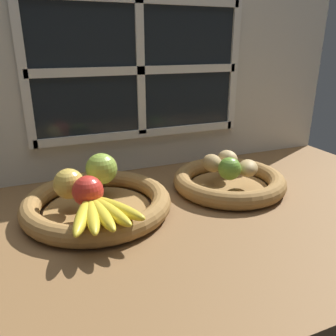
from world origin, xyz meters
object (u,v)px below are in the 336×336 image
(potato_small, at_px, (248,168))
(potato_back, at_px, (227,159))
(pear_brown, at_px, (106,169))
(fruit_bowl_left, at_px, (97,204))
(apple_green_back, at_px, (101,169))
(lime_near, at_px, (230,169))
(fruit_bowl_right, at_px, (229,181))
(apple_golden_left, at_px, (69,184))
(apple_red_front, at_px, (88,191))
(banana_bunch_front, at_px, (100,212))
(potato_oblong, at_px, (212,163))

(potato_small, bearing_deg, potato_back, 98.97)
(pear_brown, bearing_deg, fruit_bowl_left, -120.50)
(apple_green_back, distance_m, potato_small, 0.39)
(fruit_bowl_left, relative_size, lime_near, 5.91)
(fruit_bowl_right, height_order, apple_green_back, apple_green_back)
(fruit_bowl_right, bearing_deg, apple_golden_left, 179.70)
(fruit_bowl_left, relative_size, apple_green_back, 4.49)
(fruit_bowl_left, height_order, apple_golden_left, apple_golden_left)
(apple_red_front, relative_size, banana_bunch_front, 0.39)
(fruit_bowl_right, relative_size, lime_near, 5.16)
(apple_golden_left, bearing_deg, potato_oblong, 4.07)
(banana_bunch_front, xyz_separation_m, lime_near, (0.36, 0.08, 0.02))
(potato_small, relative_size, potato_back, 1.14)
(apple_golden_left, distance_m, apple_red_front, 0.07)
(apple_green_back, bearing_deg, apple_red_front, -115.57)
(pear_brown, height_order, banana_bunch_front, pear_brown)
(potato_back, bearing_deg, fruit_bowl_left, -173.11)
(fruit_bowl_left, bearing_deg, lime_near, -6.95)
(fruit_bowl_left, distance_m, pear_brown, 0.10)
(fruit_bowl_right, distance_m, pear_brown, 0.34)
(apple_green_back, bearing_deg, fruit_bowl_right, -9.91)
(banana_bunch_front, bearing_deg, fruit_bowl_left, 82.56)
(fruit_bowl_left, xyz_separation_m, banana_bunch_front, (-0.02, -0.12, 0.04))
(fruit_bowl_left, distance_m, potato_small, 0.41)
(pear_brown, bearing_deg, potato_oblong, -7.15)
(potato_oblong, xyz_separation_m, potato_small, (0.07, -0.06, -0.00))
(potato_small, bearing_deg, banana_bunch_front, -168.23)
(lime_near, bearing_deg, potato_back, 61.02)
(pear_brown, relative_size, lime_near, 1.20)
(fruit_bowl_right, relative_size, potato_back, 4.83)
(lime_near, bearing_deg, pear_brown, 160.30)
(fruit_bowl_right, height_order, banana_bunch_front, banana_bunch_front)
(apple_red_front, height_order, potato_small, apple_red_front)
(potato_back, bearing_deg, lime_near, -118.98)
(fruit_bowl_right, distance_m, apple_red_front, 0.40)
(banana_bunch_front, xyz_separation_m, potato_small, (0.42, 0.09, 0.01))
(fruit_bowl_left, height_order, potato_oblong, potato_oblong)
(potato_small, bearing_deg, fruit_bowl_right, 135.00)
(apple_golden_left, relative_size, pear_brown, 0.98)
(fruit_bowl_left, relative_size, apple_golden_left, 5.05)
(potato_oblong, distance_m, potato_small, 0.10)
(apple_green_back, xyz_separation_m, potato_oblong, (0.30, -0.03, -0.02))
(apple_golden_left, bearing_deg, banana_bunch_front, -70.18)
(pear_brown, xyz_separation_m, potato_small, (0.36, -0.10, -0.01))
(apple_green_back, xyz_separation_m, potato_small, (0.38, -0.09, -0.02))
(fruit_bowl_left, height_order, banana_bunch_front, banana_bunch_front)
(pear_brown, height_order, potato_back, pear_brown)
(banana_bunch_front, distance_m, potato_small, 0.43)
(fruit_bowl_right, xyz_separation_m, apple_golden_left, (-0.43, 0.00, 0.06))
(pear_brown, height_order, lime_near, pear_brown)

